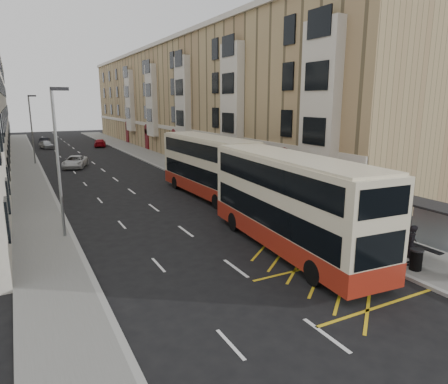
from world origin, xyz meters
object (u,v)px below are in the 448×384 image
car_silver (46,144)px  car_dark (45,141)px  street_lamp_near (58,155)px  double_decker_front (290,203)px  white_van (75,162)px  double_decker_rear (208,166)px  street_lamp_far (32,126)px  pedestrian_near (411,245)px  car_red (100,143)px  pedestrian_far (407,242)px  litter_bin (416,259)px

car_silver → car_dark: (0.15, 6.10, -0.02)m
street_lamp_near → double_decker_front: size_ratio=0.65×
white_van → car_dark: size_ratio=1.23×
double_decker_front → white_van: 33.03m
double_decker_rear → car_silver: bearing=100.7°
street_lamp_far → double_decker_rear: bearing=-65.2°
double_decker_rear → pedestrian_near: 17.18m
double_decker_front → double_decker_rear: size_ratio=1.03×
car_dark → double_decker_rear: bearing=-67.0°
pedestrian_near → car_dark: (-10.80, 64.88, -0.43)m
double_decker_rear → car_silver: double_decker_rear is taller
double_decker_rear → street_lamp_far: bearing=113.5°
white_van → car_red: bearing=91.0°
double_decker_front → pedestrian_far: bearing=-38.5°
car_dark → car_red: bearing=-29.1°
double_decker_front → car_dark: double_decker_front is taller
street_lamp_near → car_silver: 47.43m
street_lamp_near → car_red: 47.51m
double_decker_rear → white_van: double_decker_rear is taller
car_dark → pedestrian_far: bearing=-67.3°
street_lamp_near → litter_bin: 18.31m
double_decker_front → pedestrian_near: double_decker_front is taller
car_dark → car_red: size_ratio=0.90×
pedestrian_near → white_van: size_ratio=0.38×
street_lamp_far → double_decker_rear: (11.35, -24.57, -2.21)m
pedestrian_far → car_red: 57.18m
double_decker_rear → pedestrian_near: double_decker_rear is taller
street_lamp_far → car_dark: 23.78m
street_lamp_far → pedestrian_far: 43.43m
double_decker_front → litter_bin: bearing=-52.4°
car_silver → car_dark: car_silver is taller
street_lamp_far → car_red: (10.65, 16.13, -4.00)m
car_dark → litter_bin: bearing=-68.2°
street_lamp_near → white_van: bearing=81.2°
double_decker_front → white_van: (-5.99, 32.44, -1.80)m
street_lamp_far → double_decker_front: 38.54m
car_dark → car_red: (8.03, -7.17, -0.01)m
car_dark → pedestrian_near: bearing=-67.9°
pedestrian_near → pedestrian_far: pedestrian_near is taller
white_van → car_silver: bearing=112.6°
street_lamp_near → litter_bin: street_lamp_near is taller
white_van → car_red: (6.75, 20.88, -0.04)m
litter_bin → car_dark: bearing=99.1°
double_decker_front → car_dark: (-7.27, 60.48, -1.82)m
pedestrian_near → white_van: pedestrian_near is taller
litter_bin → car_silver: (-10.68, 59.31, 0.02)m
street_lamp_far → car_red: bearing=56.6°
street_lamp_far → litter_bin: 44.29m
white_van → car_dark: (-1.28, 28.05, -0.03)m
street_lamp_near → pedestrian_far: bearing=-38.0°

